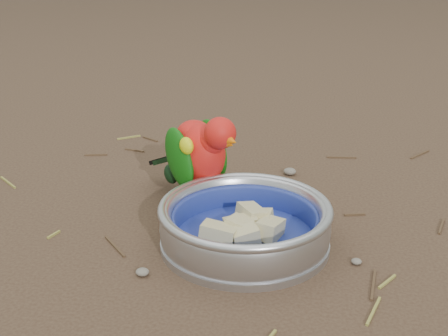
# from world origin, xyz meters

# --- Properties ---
(ground) EXTENTS (60.00, 60.00, 0.00)m
(ground) POSITION_xyz_m (0.00, 0.00, 0.00)
(ground) COLOR #453123
(food_bowl) EXTENTS (0.23, 0.23, 0.02)m
(food_bowl) POSITION_xyz_m (-0.02, 0.03, 0.01)
(food_bowl) COLOR #B2B2BA
(food_bowl) RESTS_ON ground
(bowl_wall) EXTENTS (0.23, 0.23, 0.04)m
(bowl_wall) POSITION_xyz_m (-0.02, 0.03, 0.04)
(bowl_wall) COLOR #B2B2BA
(bowl_wall) RESTS_ON food_bowl
(fruit_wedges) EXTENTS (0.14, 0.14, 0.03)m
(fruit_wedges) POSITION_xyz_m (-0.02, 0.03, 0.03)
(fruit_wedges) COLOR #C5B881
(fruit_wedges) RESTS_ON food_bowl
(lory_parrot) EXTENTS (0.19, 0.18, 0.15)m
(lory_parrot) POSITION_xyz_m (-0.10, 0.15, 0.07)
(lory_parrot) COLOR red
(lory_parrot) RESTS_ON ground
(ground_debris) EXTENTS (0.90, 0.80, 0.01)m
(ground_debris) POSITION_xyz_m (0.05, 0.03, 0.00)
(ground_debris) COLOR olive
(ground_debris) RESTS_ON ground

